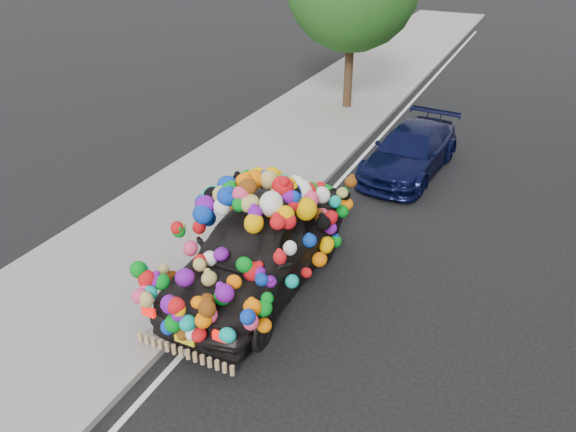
# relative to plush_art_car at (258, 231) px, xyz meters

# --- Properties ---
(ground) EXTENTS (100.00, 100.00, 0.00)m
(ground) POSITION_rel_plush_art_car_xyz_m (1.80, 0.58, -1.13)
(ground) COLOR black
(ground) RESTS_ON ground
(sidewalk) EXTENTS (4.00, 60.00, 0.12)m
(sidewalk) POSITION_rel_plush_art_car_xyz_m (-2.50, 0.58, -1.07)
(sidewalk) COLOR gray
(sidewalk) RESTS_ON ground
(kerb) EXTENTS (0.15, 60.00, 0.13)m
(kerb) POSITION_rel_plush_art_car_xyz_m (-0.55, 0.58, -1.06)
(kerb) COLOR gray
(kerb) RESTS_ON ground
(plush_art_car) EXTENTS (2.21, 4.76, 2.20)m
(plush_art_car) POSITION_rel_plush_art_car_xyz_m (0.00, 0.00, 0.00)
(plush_art_car) COLOR black
(plush_art_car) RESTS_ON ground
(navy_sedan) EXTENTS (1.97, 4.14, 1.17)m
(navy_sedan) POSITION_rel_plush_art_car_xyz_m (1.20, 6.00, -0.55)
(navy_sedan) COLOR black
(navy_sedan) RESTS_ON ground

